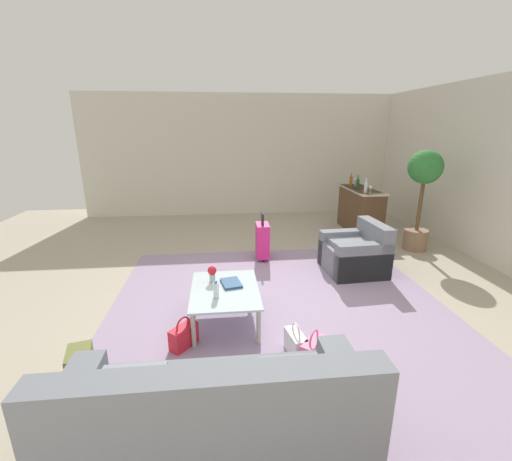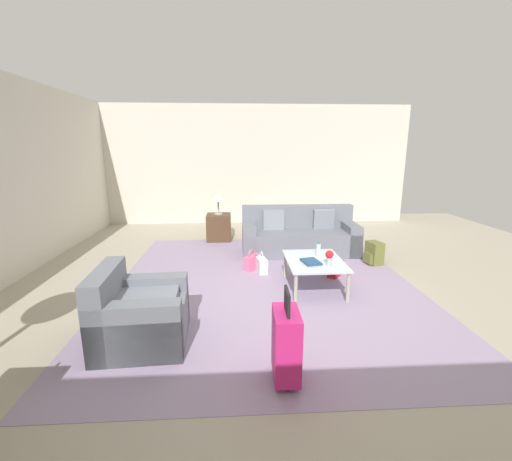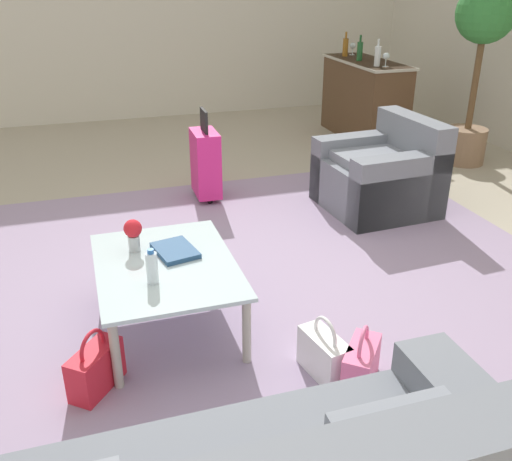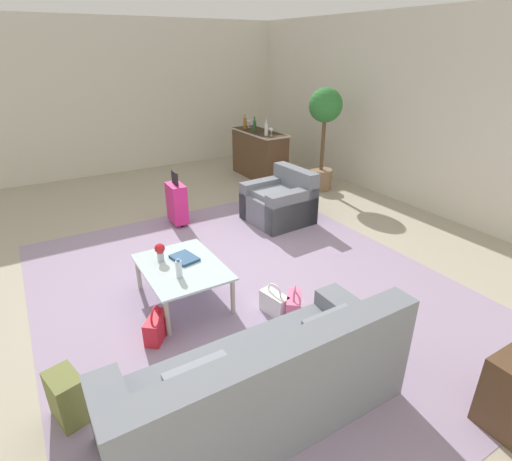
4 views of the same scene
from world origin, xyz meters
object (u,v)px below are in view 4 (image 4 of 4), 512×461
(wine_glass_leftmost, at_px, (249,122))
(wine_bottle_clear, at_px, (266,129))
(couch, at_px, (263,393))
(wine_bottle_green, at_px, (255,126))
(wine_bottle_amber, at_px, (245,123))
(handbag_pink, at_px, (294,305))
(handbag_white, at_px, (274,303))
(coffee_table, at_px, (182,270))
(armchair, at_px, (281,203))
(wine_glass_left_of_centre, at_px, (271,130))
(coffee_table_book, at_px, (184,258))
(backpack_olive, at_px, (69,397))
(bar_console, at_px, (259,154))
(suitcase_magenta, at_px, (177,203))
(potted_ficus, at_px, (324,125))
(flower_vase, at_px, (160,251))
(handbag_red, at_px, (157,327))
(water_bottle, at_px, (179,269))

(wine_glass_leftmost, relative_size, wine_bottle_clear, 0.51)
(couch, relative_size, wine_bottle_green, 7.29)
(wine_bottle_amber, bearing_deg, handbag_pink, -24.18)
(wine_bottle_clear, distance_m, handbag_white, 4.52)
(couch, distance_m, coffee_table, 1.80)
(armchair, bearing_deg, coffee_table, -58.95)
(wine_glass_left_of_centre, relative_size, wine_bottle_green, 0.51)
(coffee_table_book, height_order, backpack_olive, coffee_table_book)
(coffee_table_book, xyz_separation_m, bar_console, (-3.38, 3.02, 0.05))
(suitcase_magenta, bearing_deg, potted_ficus, 93.81)
(armchair, xyz_separation_m, coffee_table_book, (1.18, -2.09, 0.15))
(wine_bottle_clear, relative_size, backpack_olive, 0.75)
(couch, relative_size, backpack_olive, 5.47)
(flower_vase, relative_size, suitcase_magenta, 0.24)
(wine_bottle_clear, bearing_deg, suitcase_magenta, -64.98)
(bar_console, bearing_deg, handbag_white, -29.58)
(wine_bottle_clear, bearing_deg, handbag_pink, -28.60)
(flower_vase, xyz_separation_m, bar_console, (-3.28, 3.25, -0.06))
(coffee_table_book, distance_m, backpack_olive, 1.79)
(handbag_white, bearing_deg, handbag_pink, 47.19)
(bar_console, xyz_separation_m, potted_ficus, (1.30, 0.60, 0.74))
(flower_vase, bearing_deg, suitcase_magenta, 154.47)
(wine_bottle_clear, bearing_deg, armchair, -25.15)
(handbag_red, distance_m, handbag_pink, 1.37)
(wine_glass_leftmost, distance_m, wine_bottle_clear, 0.93)
(coffee_table, relative_size, backpack_olive, 2.65)
(wine_glass_left_of_centre, bearing_deg, coffee_table_book, -46.01)
(couch, xyz_separation_m, water_bottle, (-1.59, -0.00, 0.22))
(suitcase_magenta, height_order, potted_ficus, potted_ficus)
(wine_glass_leftmost, distance_m, wine_bottle_green, 0.50)
(wine_bottle_amber, relative_size, handbag_red, 0.84)
(wine_glass_leftmost, height_order, backpack_olive, wine_glass_leftmost)
(wine_bottle_amber, distance_m, handbag_red, 5.65)
(armchair, height_order, coffee_table, armchair)
(wine_bottle_green, bearing_deg, water_bottle, -39.81)
(wine_glass_left_of_centre, height_order, handbag_red, wine_glass_left_of_centre)
(wine_bottle_green, bearing_deg, bar_console, 82.31)
(coffee_table, distance_m, handbag_pink, 1.23)
(water_bottle, height_order, coffee_table_book, water_bottle)
(coffee_table, relative_size, wine_bottle_clear, 3.54)
(wine_bottle_clear, distance_m, handbag_pink, 4.56)
(water_bottle, bearing_deg, wine_bottle_amber, 143.03)
(coffee_table, bearing_deg, handbag_red, -44.78)
(couch, xyz_separation_m, suitcase_magenta, (-3.79, 0.80, 0.05))
(handbag_white, bearing_deg, wine_bottle_green, 151.59)
(flower_vase, height_order, handbag_white, flower_vase)
(wine_bottle_green, relative_size, handbag_red, 0.84)
(water_bottle, xyz_separation_m, wine_bottle_green, (-3.71, 3.10, 0.55))
(couch, xyz_separation_m, backpack_olive, (-0.79, -1.19, -0.11))
(backpack_olive, bearing_deg, potted_ficus, 122.65)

